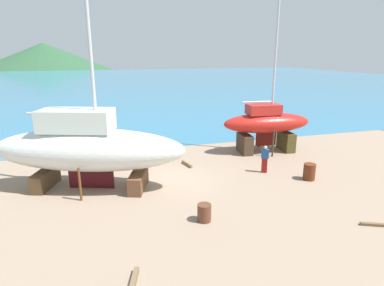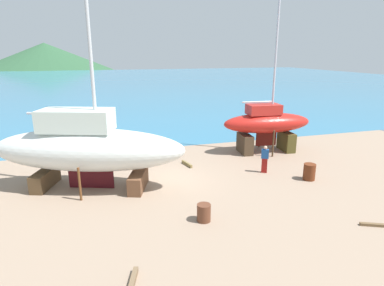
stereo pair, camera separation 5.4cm
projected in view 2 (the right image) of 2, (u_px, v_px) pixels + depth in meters
name	position (u px, v px, depth m)	size (l,w,h in m)	color
ground_plane	(184.00, 211.00, 15.03)	(43.81, 43.81, 0.00)	gray
sea_water	(110.00, 82.00, 79.35)	(175.26, 118.45, 0.01)	teal
headland_hill	(47.00, 68.00, 151.78)	(111.28, 111.28, 22.61)	#2C5435
sailboat_small_center	(267.00, 124.00, 23.42)	(6.65, 2.75, 11.50)	#4A411D
sailboat_mid_port	(88.00, 147.00, 16.97)	(10.53, 6.00, 17.75)	brown
worker	(265.00, 159.00, 19.57)	(0.50, 0.42, 1.69)	maroon
barrel_tar_black	(309.00, 172.00, 18.57)	(0.67, 0.67, 0.95)	#5E2A14
barrel_rust_mid	(204.00, 213.00, 14.02)	(0.60, 0.60, 0.77)	brown
timber_short_skew	(187.00, 164.00, 21.00)	(1.21, 0.13, 0.20)	olive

